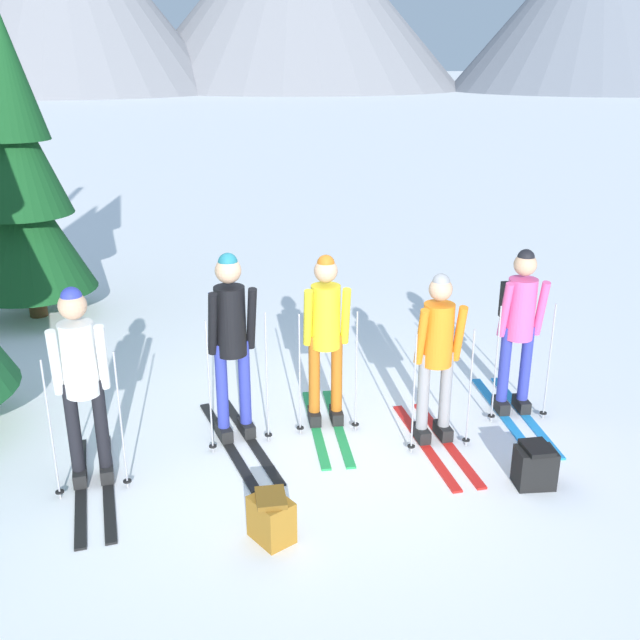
% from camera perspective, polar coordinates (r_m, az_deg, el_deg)
% --- Properties ---
extents(ground_plane, '(400.00, 400.00, 0.00)m').
position_cam_1_polar(ground_plane, '(6.91, -0.60, -9.48)').
color(ground_plane, white).
extents(skier_in_white, '(0.61, 1.69, 1.75)m').
position_cam_1_polar(skier_in_white, '(6.14, -18.42, -4.54)').
color(skier_in_white, black).
rests_on(skier_in_white, ground).
extents(skier_in_black, '(0.71, 1.76, 1.82)m').
position_cam_1_polar(skier_in_black, '(6.56, -7.10, -1.30)').
color(skier_in_black, black).
rests_on(skier_in_black, ground).
extents(skier_in_yellow, '(0.61, 1.57, 1.72)m').
position_cam_1_polar(skier_in_yellow, '(6.80, 0.46, -1.16)').
color(skier_in_yellow, green).
rests_on(skier_in_yellow, ground).
extents(skier_in_orange, '(0.61, 1.61, 1.64)m').
position_cam_1_polar(skier_in_orange, '(6.60, 9.30, -2.65)').
color(skier_in_orange, red).
rests_on(skier_in_orange, ground).
extents(skier_in_pink, '(0.61, 1.76, 1.71)m').
position_cam_1_polar(skier_in_pink, '(7.31, 15.52, -0.26)').
color(skier_in_pink, '#1E84D1').
rests_on(skier_in_pink, ground).
extents(pine_tree_near, '(1.69, 1.69, 4.09)m').
position_cam_1_polar(pine_tree_near, '(10.41, -22.72, 10.05)').
color(pine_tree_near, '#51381E').
rests_on(pine_tree_near, ground).
extents(backpack_on_snow_front, '(0.34, 0.28, 0.38)m').
position_cam_1_polar(backpack_on_snow_front, '(6.41, 16.72, -11.04)').
color(backpack_on_snow_front, black).
rests_on(backpack_on_snow_front, ground).
extents(backpack_on_snow_beside, '(0.37, 0.40, 0.38)m').
position_cam_1_polar(backpack_on_snow_beside, '(5.56, -3.88, -15.41)').
color(backpack_on_snow_beside, '#99661E').
rests_on(backpack_on_snow_beside, ground).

